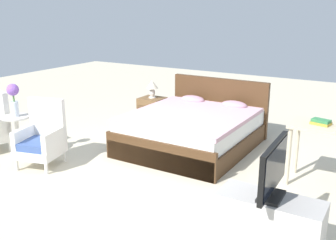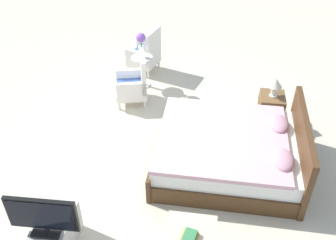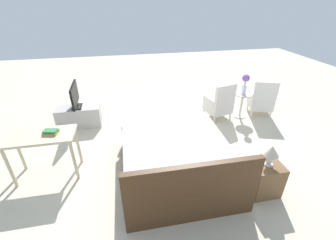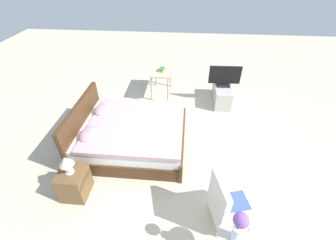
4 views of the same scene
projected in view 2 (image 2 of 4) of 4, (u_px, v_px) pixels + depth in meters
ground_plane at (165, 152)px, 6.11m from camera, size 16.00×16.00×0.00m
bed at (230, 152)px, 5.68m from camera, size 1.76×2.07×0.96m
armchair_by_window_left at (146, 54)px, 7.86m from camera, size 0.68×0.68×0.92m
armchair_by_window_right at (134, 84)px, 6.98m from camera, size 0.66×0.66×0.92m
side_table at (142, 68)px, 7.41m from camera, size 0.40×0.40×0.62m
flower_vase at (141, 43)px, 7.09m from camera, size 0.17×0.17×0.48m
nightstand at (271, 109)px, 6.57m from camera, size 0.44×0.41×0.53m
table_lamp at (275, 85)px, 6.28m from camera, size 0.22×0.22×0.33m
tv_flatscreen at (43, 216)px, 4.19m from camera, size 0.21×0.78×0.53m
book_stack at (189, 239)px, 3.90m from camera, size 0.24×0.20×0.06m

